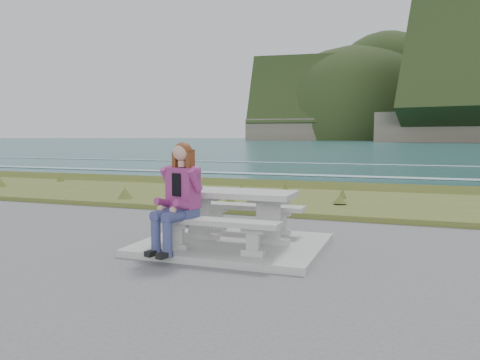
{
  "coord_description": "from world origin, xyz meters",
  "views": [
    {
      "loc": [
        2.39,
        -6.32,
        1.64
      ],
      "look_at": [
        -0.32,
        1.2,
        0.89
      ],
      "focal_mm": 35.0,
      "sensor_mm": 36.0,
      "label": 1
    }
  ],
  "objects_px": {
    "picnic_table": "(233,202)",
    "bench_landward": "(214,226)",
    "seated_woman": "(175,212)",
    "bench_seaward": "(248,211)"
  },
  "relations": [
    {
      "from": "bench_landward",
      "to": "seated_woman",
      "type": "height_order",
      "value": "seated_woman"
    },
    {
      "from": "bench_seaward",
      "to": "seated_woman",
      "type": "distance_m",
      "value": 1.63
    },
    {
      "from": "picnic_table",
      "to": "seated_woman",
      "type": "distance_m",
      "value": 0.98
    },
    {
      "from": "picnic_table",
      "to": "seated_woman",
      "type": "xyz_separation_m",
      "value": [
        -0.5,
        -0.83,
        -0.05
      ]
    },
    {
      "from": "bench_landward",
      "to": "seated_woman",
      "type": "bearing_deg",
      "value": -165.02
    },
    {
      "from": "picnic_table",
      "to": "bench_landward",
      "type": "xyz_separation_m",
      "value": [
        0.0,
        -0.7,
        -0.23
      ]
    },
    {
      "from": "bench_landward",
      "to": "seated_woman",
      "type": "distance_m",
      "value": 0.55
    },
    {
      "from": "bench_landward",
      "to": "seated_woman",
      "type": "xyz_separation_m",
      "value": [
        -0.5,
        -0.13,
        0.19
      ]
    },
    {
      "from": "bench_seaward",
      "to": "bench_landward",
      "type": "bearing_deg",
      "value": -90.0
    },
    {
      "from": "picnic_table",
      "to": "bench_seaward",
      "type": "xyz_separation_m",
      "value": [
        0.0,
        0.7,
        -0.23
      ]
    }
  ]
}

